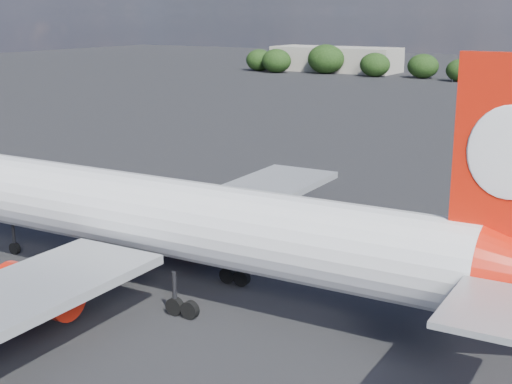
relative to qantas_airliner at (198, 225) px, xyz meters
The scene contains 4 objects.
ground 50.63m from the qantas_airliner, 103.61° to the left, with size 500.00×500.00×0.00m, color black.
qantas_airliner is the anchor object (origin of this frame).
terminal_building 196.58m from the qantas_airliner, 113.01° to the left, with size 42.00×16.00×8.00m.
highway_sign 167.62m from the qantas_airliner, 100.26° to the left, with size 6.00×0.30×4.50m.
Camera 1 is at (40.04, -26.51, 19.55)m, focal length 50.00 mm.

